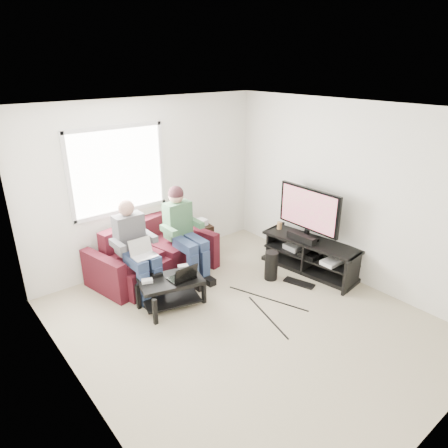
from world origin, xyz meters
The scene contains 25 objects.
floor centered at (0.00, 0.00, 0.00)m, with size 4.50×4.50×0.00m, color #B2AA8A.
ceiling centered at (0.00, 0.00, 2.60)m, with size 4.50×4.50×0.00m, color white.
wall_back centered at (0.00, 2.25, 1.30)m, with size 4.50×4.50×0.00m, color white.
wall_left centered at (-2.00, 0.00, 1.30)m, with size 4.50×4.50×0.00m, color white.
wall_right centered at (2.00, 0.00, 1.30)m, with size 4.50×4.50×0.00m, color white.
window centered at (-0.50, 2.23, 1.60)m, with size 1.48×0.04×1.28m.
sofa centered at (-0.28, 1.81, 0.31)m, with size 1.92×1.11×0.82m.
person_left centered at (-0.68, 1.51, 0.73)m, with size 0.40×0.71×1.34m.
person_right centered at (0.12, 1.53, 0.79)m, with size 0.40×0.71×1.38m.
laptop_silver centered at (-0.68, 1.28, 0.71)m, with size 0.32×0.22×0.24m, color silver, non-canonical shape.
coffee_table centered at (-0.51, 0.91, 0.30)m, with size 0.92×0.70×0.41m.
laptop_black centered at (-0.39, 0.83, 0.53)m, with size 0.34×0.24×0.24m, color black, non-canonical shape.
controller_a centered at (-0.79, 1.03, 0.43)m, with size 0.14×0.09×0.04m, color silver.
controller_b centered at (-0.61, 1.09, 0.43)m, with size 0.14×0.09×0.04m, color black.
controller_c centered at (-0.21, 1.06, 0.43)m, with size 0.14×0.09×0.04m, color gray.
tv_stand centered at (1.70, 0.37, 0.23)m, with size 0.67×1.61×0.52m.
tv centered at (1.70, 0.47, 0.98)m, with size 0.12×1.10×0.81m.
soundbar centered at (1.58, 0.47, 0.57)m, with size 0.12×0.50×0.10m, color black.
drink_cup centered at (1.65, 1.00, 0.58)m, with size 0.08×0.08×0.12m, color #AE804B.
console_white centered at (1.70, -0.03, 0.30)m, with size 0.30×0.22×0.06m, color silver.
console_grey centered at (1.70, 0.67, 0.31)m, with size 0.34×0.26×0.08m, color gray.
console_black centered at (1.70, 0.32, 0.31)m, with size 0.38×0.30×0.07m, color black.
subwoofer centered at (1.04, 0.57, 0.22)m, with size 0.20×0.20×0.45m, color black.
keyboard_floor centered at (1.26, 0.19, 0.01)m, with size 0.15×0.46×0.03m, color black.
end_table centered at (0.73, 1.95, 0.28)m, with size 0.35×0.35×0.62m.
Camera 1 is at (-2.87, -3.09, 3.07)m, focal length 32.00 mm.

